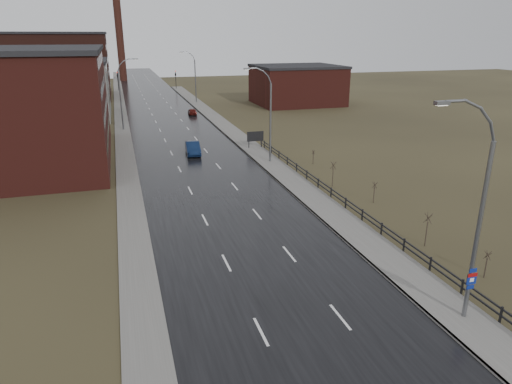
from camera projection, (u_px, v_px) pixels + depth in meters
ground at (334, 375)px, 21.02m from camera, size 320.00×320.00×0.00m
road at (174, 129)px, 75.34m from camera, size 14.00×300.00×0.06m
sidewalk_right at (271, 164)px, 55.01m from camera, size 3.20×180.00×0.18m
curb_right at (259, 165)px, 54.60m from camera, size 0.16×180.00×0.18m
sidewalk_left at (123, 132)px, 73.11m from camera, size 2.40×260.00×0.12m
warehouse_near at (8, 107)px, 53.88m from camera, size 22.44×28.56×13.50m
warehouse_mid at (64, 89)px, 85.06m from camera, size 16.32×20.40×10.50m
warehouse_far at (52, 66)px, 110.06m from camera, size 26.52×24.48×15.50m
building_right at (297, 85)px, 102.08m from camera, size 18.36×16.32×8.50m
smokestack at (119, 33)px, 150.17m from camera, size 2.70×2.70×30.70m
streetlight_main at (475, 218)px, 23.14m from camera, size 3.91×0.29×12.11m
streetlight_right_mid at (268, 115)px, 54.01m from camera, size 3.36×0.28×11.35m
streetlight_left at (122, 94)px, 73.17m from camera, size 3.36×0.28×11.35m
streetlight_right_far at (194, 77)px, 102.91m from camera, size 3.36×0.28×11.35m
guardrail at (349, 204)px, 40.15m from camera, size 0.10×53.05×1.10m
shrub_b at (486, 264)px, 29.13m from camera, size 0.45×0.48×1.88m
shrub_c at (427, 229)px, 33.43m from camera, size 0.61×0.65×2.60m
shrub_d at (374, 192)px, 42.23m from camera, size 0.48×0.51×2.03m
shrub_e at (333, 173)px, 46.73m from camera, size 0.62×0.66×2.65m
shrub_f at (313, 156)px, 55.11m from camera, size 0.42×0.44×1.73m
billboard at (255, 137)px, 62.26m from camera, size 2.33×0.17×2.41m
traffic_light_left at (117, 74)px, 126.02m from camera, size 0.58×2.73×5.30m
traffic_light_right at (175, 73)px, 130.35m from camera, size 0.58×2.73×5.30m
car_near at (193, 149)px, 59.34m from camera, size 2.07×5.09×1.64m
car_far at (192, 112)px, 88.81m from camera, size 1.77×3.89×1.30m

